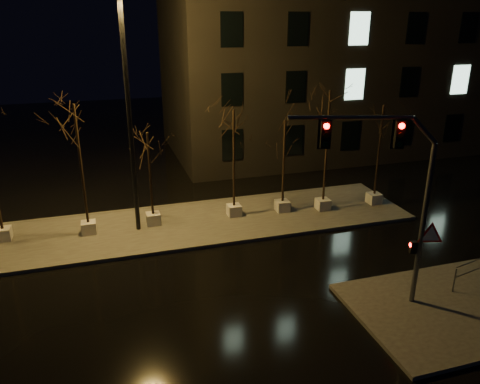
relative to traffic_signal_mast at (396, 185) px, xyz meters
name	(u,v)px	position (x,y,z in m)	size (l,w,h in m)	color
ground	(218,291)	(-5.25, 2.50, -4.44)	(90.00, 90.00, 0.00)	black
median	(187,224)	(-5.25, 8.50, -4.37)	(22.00, 5.00, 0.15)	#474540
sidewalk_corner	(454,308)	(2.25, -1.00, -4.37)	(7.00, 5.00, 0.15)	#474540
building	(339,45)	(8.75, 20.50, 3.06)	(25.00, 12.00, 15.00)	black
tree_1	(77,135)	(-9.77, 8.70, 0.31)	(1.80, 1.80, 6.08)	silver
tree_2	(149,154)	(-6.82, 8.84, -0.81)	(1.80, 1.80, 4.59)	silver
tree_3	(234,135)	(-2.83, 8.72, -0.16)	(1.80, 1.80, 5.44)	silver
tree_4	(284,141)	(-0.31, 8.57, -0.65)	(1.80, 1.80, 4.80)	silver
tree_5	(329,118)	(1.77, 8.17, 0.44)	(1.80, 1.80, 6.24)	silver
tree_6	(381,128)	(4.75, 8.14, -0.23)	(1.80, 1.80, 5.36)	silver
traffic_signal_mast	(396,185)	(0.00, 0.00, 0.00)	(5.14, 1.65, 6.54)	#525459
streetlight_main	(128,101)	(-7.56, 8.49, 1.69)	(2.59, 0.76, 10.37)	black
guard_rail_a	(476,268)	(3.92, 0.02, -3.64)	(2.28, 0.55, 1.01)	#525459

